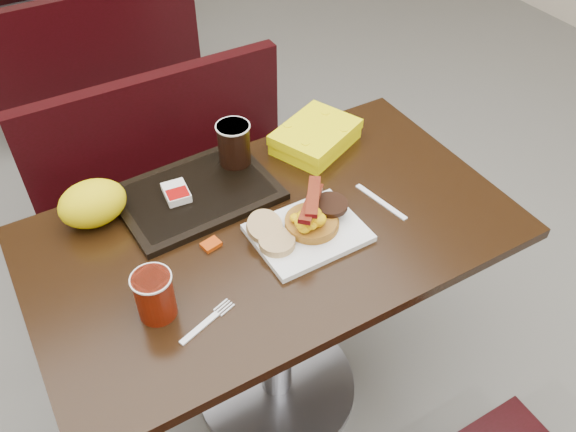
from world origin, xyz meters
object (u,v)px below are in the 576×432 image
knife (381,202)px  tray (197,194)px  coffee_cup_near (155,296)px  bench_far_s (88,51)px  coffee_cup_far (234,144)px  platter (308,233)px  bench_near_n (182,188)px  clamshell (316,137)px  fork (200,328)px  hashbrown_sleeve_left (176,193)px  pancake_stack (312,222)px  table_near (275,320)px  paper_bag (93,203)px

knife → tray: size_ratio=0.43×
coffee_cup_near → bench_far_s: bearing=80.3°
knife → coffee_cup_far: 0.42m
platter → coffee_cup_near: 0.41m
bench_near_n → clamshell: (0.28, -0.46, 0.42)m
fork → hashbrown_sleeve_left: size_ratio=1.79×
bench_near_n → knife: 0.90m
knife → coffee_cup_far: size_ratio=1.44×
pancake_stack → hashbrown_sleeve_left: bearing=132.6°
pancake_stack → bench_near_n: bearing=96.2°
knife → clamshell: 0.30m
platter → clamshell: 0.37m
bench_far_s → clamshell: size_ratio=4.29×
platter → pancake_stack: (0.02, 0.01, 0.02)m
pancake_stack → hashbrown_sleeve_left: size_ratio=1.64×
coffee_cup_near → clamshell: bearing=29.0°
coffee_cup_near → tray: bearing=53.7°
knife → clamshell: clamshell is taller
knife → tray: 0.48m
table_near → coffee_cup_far: size_ratio=10.01×
platter → fork: platter is taller
coffee_cup_near → fork: size_ratio=0.79×
knife → bench_far_s: bearing=178.5°
bench_far_s → coffee_cup_near: coffee_cup_near is taller
clamshell → hashbrown_sleeve_left: bearing=159.6°
bench_near_n → hashbrown_sleeve_left: hashbrown_sleeve_left is taller
knife → clamshell: (-0.02, 0.30, 0.03)m
table_near → knife: size_ratio=6.93×
table_near → hashbrown_sleeve_left: size_ratio=14.67×
bench_far_s → knife: size_ratio=5.78×
hashbrown_sleeve_left → clamshell: 0.44m
tray → fork: bearing=-115.9°
coffee_cup_near → hashbrown_sleeve_left: size_ratio=1.41×
bench_near_n → fork: 1.01m
hashbrown_sleeve_left → knife: bearing=-25.0°
knife → coffee_cup_near: bearing=-95.9°
platter → hashbrown_sleeve_left: bearing=128.8°
platter → coffee_cup_near: (-0.41, -0.04, 0.05)m
platter → clamshell: clamshell is taller
hashbrown_sleeve_left → paper_bag: bearing=176.4°
pancake_stack → hashbrown_sleeve_left: pancake_stack is taller
table_near → clamshell: clamshell is taller
pancake_stack → coffee_cup_far: bearing=99.1°
coffee_cup_near → coffee_cup_far: coffee_cup_far is taller
table_near → paper_bag: paper_bag is taller
clamshell → paper_bag: size_ratio=1.38×
tray → hashbrown_sleeve_left: size_ratio=4.92×
tray → paper_bag: paper_bag is taller
bench_near_n → knife: (0.29, -0.76, 0.39)m
bench_far_s → coffee_cup_far: bearing=-88.9°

